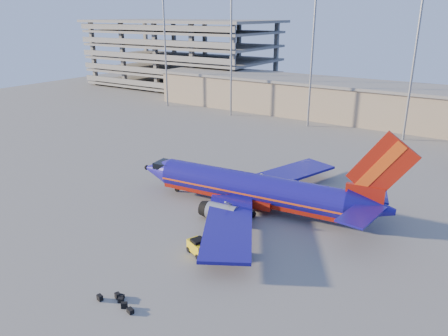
{
  "coord_description": "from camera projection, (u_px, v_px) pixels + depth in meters",
  "views": [
    {
      "loc": [
        30.96,
        -42.1,
        23.36
      ],
      "look_at": [
        0.99,
        3.47,
        4.0
      ],
      "focal_mm": 35.0,
      "sensor_mm": 36.0,
      "label": 1
    }
  ],
  "objects": [
    {
      "name": "ground",
      "position": [
        203.0,
        203.0,
        56.99
      ],
      "size": [
        220.0,
        220.0,
        0.0
      ],
      "primitive_type": "plane",
      "color": "slate",
      "rests_on": "ground"
    },
    {
      "name": "terminal_building",
      "position": [
        394.0,
        105.0,
        96.04
      ],
      "size": [
        122.0,
        16.0,
        8.5
      ],
      "color": "gray",
      "rests_on": "ground"
    },
    {
      "name": "parking_garage",
      "position": [
        182.0,
        51.0,
        143.48
      ],
      "size": [
        62.0,
        32.0,
        21.4
      ],
      "color": "slate",
      "rests_on": "ground"
    },
    {
      "name": "light_mast_row",
      "position": [
        361.0,
        45.0,
        84.75
      ],
      "size": [
        101.6,
        1.6,
        28.65
      ],
      "color": "gray",
      "rests_on": "ground"
    },
    {
      "name": "aircraft_main",
      "position": [
        256.0,
        190.0,
        54.53
      ],
      "size": [
        35.32,
        33.85,
        11.97
      ],
      "rotation": [
        0.0,
        0.0,
        0.1
      ],
      "color": "navy",
      "rests_on": "ground"
    },
    {
      "name": "baggage_tug",
      "position": [
        198.0,
        246.0,
        44.59
      ],
      "size": [
        2.75,
        2.24,
        1.72
      ],
      "rotation": [
        0.0,
        0.0,
        -0.39
      ],
      "color": "gold",
      "rests_on": "ground"
    },
    {
      "name": "luggage_pile",
      "position": [
        119.0,
        301.0,
        37.2
      ],
      "size": [
        4.06,
        1.61,
        0.53
      ],
      "color": "black",
      "rests_on": "ground"
    }
  ]
}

